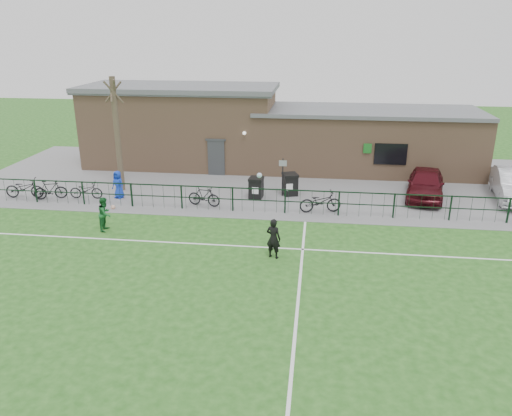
# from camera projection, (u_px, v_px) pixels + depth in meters

# --- Properties ---
(ground) EXTENTS (90.00, 90.00, 0.00)m
(ground) POSITION_uv_depth(u_px,v_px,m) (237.00, 297.00, 16.30)
(ground) COLOR #1F5118
(ground) RESTS_ON ground
(paving_strip) EXTENTS (34.00, 13.00, 0.02)m
(paving_strip) POSITION_uv_depth(u_px,v_px,m) (274.00, 179.00, 28.89)
(paving_strip) COLOR slate
(paving_strip) RESTS_ON ground
(pitch_line_touch) EXTENTS (28.00, 0.10, 0.01)m
(pitch_line_touch) POSITION_uv_depth(u_px,v_px,m) (263.00, 214.00, 23.58)
(pitch_line_touch) COLOR white
(pitch_line_touch) RESTS_ON ground
(pitch_line_mid) EXTENTS (28.00, 0.10, 0.01)m
(pitch_line_mid) POSITION_uv_depth(u_px,v_px,m) (253.00, 247.00, 20.03)
(pitch_line_mid) COLOR white
(pitch_line_mid) RESTS_ON ground
(pitch_line_perp) EXTENTS (0.10, 16.00, 0.01)m
(pitch_line_perp) POSITION_uv_depth(u_px,v_px,m) (298.00, 301.00, 16.06)
(pitch_line_perp) COLOR white
(pitch_line_perp) RESTS_ON ground
(perimeter_fence) EXTENTS (28.00, 0.10, 1.20)m
(perimeter_fence) POSITION_uv_depth(u_px,v_px,m) (264.00, 200.00, 23.56)
(perimeter_fence) COLOR black
(perimeter_fence) RESTS_ON ground
(bare_tree) EXTENTS (0.30, 0.30, 6.00)m
(bare_tree) POSITION_uv_depth(u_px,v_px,m) (117.00, 135.00, 26.02)
(bare_tree) COLOR #46392B
(bare_tree) RESTS_ON ground
(wheelie_bin_left) EXTENTS (0.72, 0.80, 0.99)m
(wheelie_bin_left) POSITION_uv_depth(u_px,v_px,m) (256.00, 188.00, 25.61)
(wheelie_bin_left) COLOR black
(wheelie_bin_left) RESTS_ON paving_strip
(wheelie_bin_right) EXTENTS (0.91, 0.97, 1.06)m
(wheelie_bin_right) POSITION_uv_depth(u_px,v_px,m) (290.00, 185.00, 26.07)
(wheelie_bin_right) COLOR black
(wheelie_bin_right) RESTS_ON paving_strip
(sign_post) EXTENTS (0.07, 0.07, 2.00)m
(sign_post) POSITION_uv_depth(u_px,v_px,m) (283.00, 177.00, 25.71)
(sign_post) COLOR black
(sign_post) RESTS_ON paving_strip
(car_maroon) EXTENTS (2.66, 4.68, 1.50)m
(car_maroon) POSITION_uv_depth(u_px,v_px,m) (426.00, 184.00, 25.54)
(car_maroon) COLOR #450C13
(car_maroon) RESTS_ON paving_strip
(bicycle_a) EXTENTS (2.02, 0.88, 1.03)m
(bicycle_a) POSITION_uv_depth(u_px,v_px,m) (24.00, 188.00, 25.59)
(bicycle_a) COLOR black
(bicycle_a) RESTS_ON paving_strip
(bicycle_b) EXTENTS (1.69, 1.01, 0.98)m
(bicycle_b) POSITION_uv_depth(u_px,v_px,m) (50.00, 190.00, 25.41)
(bicycle_b) COLOR black
(bicycle_b) RESTS_ON paving_strip
(bicycle_c) EXTENTS (1.72, 0.71, 0.88)m
(bicycle_c) POSITION_uv_depth(u_px,v_px,m) (86.00, 190.00, 25.51)
(bicycle_c) COLOR black
(bicycle_c) RESTS_ON paving_strip
(bicycle_d) EXTENTS (1.73, 0.79, 1.00)m
(bicycle_d) POSITION_uv_depth(u_px,v_px,m) (204.00, 196.00, 24.42)
(bicycle_d) COLOR black
(bicycle_d) RESTS_ON paving_strip
(bicycle_e) EXTENTS (2.07, 1.08, 1.04)m
(bicycle_e) POSITION_uv_depth(u_px,v_px,m) (320.00, 202.00, 23.59)
(bicycle_e) COLOR black
(bicycle_e) RESTS_ON paving_strip
(spectator_child) EXTENTS (0.82, 0.68, 1.43)m
(spectator_child) POSITION_uv_depth(u_px,v_px,m) (118.00, 184.00, 25.52)
(spectator_child) COLOR #1438C2
(spectator_child) RESTS_ON paving_strip
(goalkeeper_kick) EXTENTS (1.31, 3.12, 2.56)m
(goalkeeper_kick) POSITION_uv_depth(u_px,v_px,m) (273.00, 236.00, 18.91)
(goalkeeper_kick) COLOR black
(goalkeeper_kick) RESTS_ON ground
(outfield_player) EXTENTS (0.57, 0.73, 1.48)m
(outfield_player) POSITION_uv_depth(u_px,v_px,m) (105.00, 214.00, 21.47)
(outfield_player) COLOR #1B5E2A
(outfield_player) RESTS_ON ground
(ball_ground) EXTENTS (0.20, 0.20, 0.20)m
(ball_ground) POSITION_uv_depth(u_px,v_px,m) (113.00, 207.00, 24.16)
(ball_ground) COLOR white
(ball_ground) RESTS_ON ground
(clubhouse) EXTENTS (24.25, 5.40, 4.96)m
(clubhouse) POSITION_uv_depth(u_px,v_px,m) (265.00, 131.00, 31.04)
(clubhouse) COLOR #9D7658
(clubhouse) RESTS_ON ground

